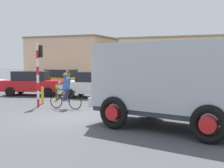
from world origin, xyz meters
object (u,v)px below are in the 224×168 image
Objects in this scene: truck_foreground at (174,79)px; car_red_near at (33,83)px; car_white_mid at (62,80)px; bollard_far at (57,93)px; bollard_near at (43,95)px; car_far_side at (94,85)px; pedestrian_near_kerb at (67,81)px; traffic_light_pole at (38,65)px; cyclist at (66,91)px.

car_red_near is (-10.57, 6.40, -0.85)m from truck_foreground.
car_white_mid reaches higher than bollard_far.
truck_foreground is at bearing -23.26° from bollard_near.
pedestrian_near_kerb is at bearing 146.59° from car_far_side.
car_white_mid is at bearing 91.97° from car_red_near.
truck_foreground reaches higher than pedestrian_near_kerb.
truck_foreground is 1.35× the size of car_red_near.
car_red_near and car_far_side have the same top height.
pedestrian_near_kerb is 1.80× the size of bollard_far.
traffic_light_pole is at bearing -65.88° from car_white_mid.
bollard_near is at bearing -72.34° from pedestrian_near_kerb.
cyclist is 2.32m from bollard_near.
bollard_near is (-1.41, -3.44, -0.37)m from car_far_side.
car_red_near is 1.03× the size of car_white_mid.
pedestrian_near_kerb is at bearing 107.66° from bollard_near.
traffic_light_pole is at bearing -101.91° from car_far_side.
cyclist reaches higher than pedestrian_near_kerb.
car_far_side reaches higher than bollard_far.
car_red_near is at bearing -88.03° from car_white_mid.
traffic_light_pole is at bearing 177.70° from cyclist.
cyclist is 4.52m from car_far_side.
cyclist reaches higher than car_far_side.
traffic_light_pole reaches higher than cyclist.
car_red_near is at bearing -175.93° from car_far_side.
pedestrian_near_kerb is (-2.24, 6.50, -1.22)m from traffic_light_pole.
pedestrian_near_kerb is (-9.37, 8.80, -0.82)m from truck_foreground.
bollard_near is at bearing 116.24° from traffic_light_pole.
car_far_side is at bearing 4.07° from car_red_near.
truck_foreground is at bearing -43.83° from car_white_mid.
cyclist is 7.58m from pedestrian_near_kerb.
car_red_near is 4.80× the size of bollard_far.
car_red_near is 3.87m from car_white_mid.
pedestrian_near_kerb is (-3.17, 2.09, 0.03)m from car_far_side.
car_red_near reaches higher than bollard_near.
car_far_side is at bearing -38.35° from car_white_mid.
car_red_near is (-3.43, 4.10, -1.25)m from traffic_light_pole.
bollard_near is at bearing -46.64° from car_red_near.
truck_foreground is 3.37× the size of cyclist.
bollard_near is (1.76, -5.53, -0.40)m from pedestrian_near_kerb.
traffic_light_pole is 4.68m from car_far_side.
bollard_near is (-0.48, 0.96, -1.62)m from traffic_light_pole.
traffic_light_pole reaches higher than car_far_side.
traffic_light_pole reaches higher than car_red_near.
car_white_mid is at bearing 136.17° from truck_foreground.
car_white_mid is at bearing 114.12° from traffic_light_pole.
bollard_far is at bearing 148.46° from truck_foreground.
car_white_mid is 7.66m from bollard_near.
cyclist reaches higher than bollard_far.
traffic_light_pole reaches higher than bollard_near.
pedestrian_near_kerb is 1.80× the size of bollard_near.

